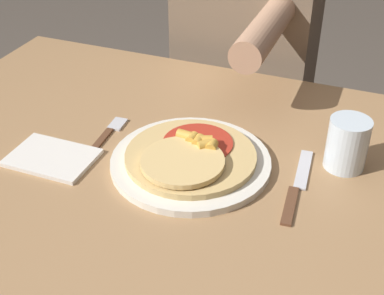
{
  "coord_description": "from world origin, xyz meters",
  "views": [
    {
      "loc": [
        0.3,
        -0.74,
        1.31
      ],
      "look_at": [
        0.0,
        0.01,
        0.76
      ],
      "focal_mm": 50.0,
      "sensor_mm": 36.0,
      "label": 1
    }
  ],
  "objects_px": {
    "pizza": "(191,156)",
    "person_diner": "(246,58)",
    "plate": "(192,162)",
    "fork": "(105,137)",
    "dining_table": "(190,208)",
    "knife": "(297,186)",
    "drinking_glass": "(347,144)"
  },
  "relations": [
    {
      "from": "fork",
      "to": "person_diner",
      "type": "bearing_deg",
      "value": 77.65
    },
    {
      "from": "dining_table",
      "to": "pizza",
      "type": "bearing_deg",
      "value": 18.13
    },
    {
      "from": "plate",
      "to": "pizza",
      "type": "xyz_separation_m",
      "value": [
        0.0,
        -0.0,
        0.02
      ]
    },
    {
      "from": "dining_table",
      "to": "knife",
      "type": "distance_m",
      "value": 0.22
    },
    {
      "from": "pizza",
      "to": "person_diner",
      "type": "xyz_separation_m",
      "value": [
        -0.07,
        0.6,
        -0.07
      ]
    },
    {
      "from": "plate",
      "to": "drinking_glass",
      "type": "distance_m",
      "value": 0.28
    },
    {
      "from": "person_diner",
      "to": "drinking_glass",
      "type": "bearing_deg",
      "value": -55.76
    },
    {
      "from": "dining_table",
      "to": "knife",
      "type": "relative_size",
      "value": 5.69
    },
    {
      "from": "dining_table",
      "to": "person_diner",
      "type": "xyz_separation_m",
      "value": [
        -0.07,
        0.6,
        0.05
      ]
    },
    {
      "from": "pizza",
      "to": "fork",
      "type": "distance_m",
      "value": 0.2
    },
    {
      "from": "plate",
      "to": "person_diner",
      "type": "relative_size",
      "value": 0.26
    },
    {
      "from": "plate",
      "to": "person_diner",
      "type": "xyz_separation_m",
      "value": [
        -0.07,
        0.59,
        -0.05
      ]
    },
    {
      "from": "pizza",
      "to": "person_diner",
      "type": "bearing_deg",
      "value": 96.88
    },
    {
      "from": "dining_table",
      "to": "person_diner",
      "type": "distance_m",
      "value": 0.6
    },
    {
      "from": "fork",
      "to": "drinking_glass",
      "type": "height_order",
      "value": "drinking_glass"
    },
    {
      "from": "drinking_glass",
      "to": "person_diner",
      "type": "relative_size",
      "value": 0.08
    },
    {
      "from": "dining_table",
      "to": "pizza",
      "type": "xyz_separation_m",
      "value": [
        0.0,
        0.0,
        0.13
      ]
    },
    {
      "from": "plate",
      "to": "drinking_glass",
      "type": "height_order",
      "value": "drinking_glass"
    },
    {
      "from": "dining_table",
      "to": "person_diner",
      "type": "height_order",
      "value": "person_diner"
    },
    {
      "from": "dining_table",
      "to": "fork",
      "type": "relative_size",
      "value": 7.14
    },
    {
      "from": "drinking_glass",
      "to": "plate",
      "type": "bearing_deg",
      "value": -158.78
    },
    {
      "from": "pizza",
      "to": "drinking_glass",
      "type": "height_order",
      "value": "drinking_glass"
    },
    {
      "from": "plate",
      "to": "drinking_glass",
      "type": "relative_size",
      "value": 3.03
    },
    {
      "from": "pizza",
      "to": "drinking_glass",
      "type": "relative_size",
      "value": 2.47
    },
    {
      "from": "fork",
      "to": "drinking_glass",
      "type": "xyz_separation_m",
      "value": [
        0.46,
        0.08,
        0.05
      ]
    },
    {
      "from": "knife",
      "to": "person_diner",
      "type": "height_order",
      "value": "person_diner"
    },
    {
      "from": "person_diner",
      "to": "fork",
      "type": "bearing_deg",
      "value": -102.35
    },
    {
      "from": "plate",
      "to": "fork",
      "type": "bearing_deg",
      "value": 173.19
    },
    {
      "from": "person_diner",
      "to": "dining_table",
      "type": "bearing_deg",
      "value": -83.41
    },
    {
      "from": "plate",
      "to": "fork",
      "type": "xyz_separation_m",
      "value": [
        -0.2,
        0.02,
        -0.0
      ]
    },
    {
      "from": "knife",
      "to": "drinking_glass",
      "type": "relative_size",
      "value": 2.25
    },
    {
      "from": "knife",
      "to": "drinking_glass",
      "type": "bearing_deg",
      "value": 55.56
    }
  ]
}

